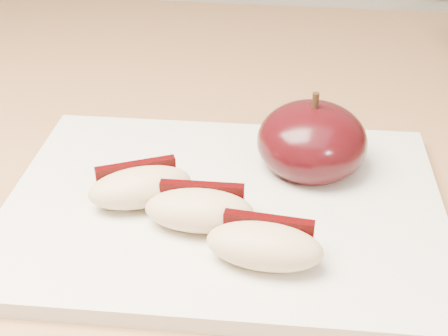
# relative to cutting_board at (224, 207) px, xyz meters

# --- Properties ---
(back_cabinet) EXTENTS (2.40, 0.62, 0.94)m
(back_cabinet) POSITION_rel_cutting_board_xyz_m (-0.04, 0.81, -0.43)
(back_cabinet) COLOR silver
(back_cabinet) RESTS_ON ground
(cutting_board) EXTENTS (0.29, 0.21, 0.01)m
(cutting_board) POSITION_rel_cutting_board_xyz_m (0.00, 0.00, 0.00)
(cutting_board) COLOR silver
(cutting_board) RESTS_ON island_counter
(apple_half) EXTENTS (0.10, 0.10, 0.06)m
(apple_half) POSITION_rel_cutting_board_xyz_m (0.05, 0.05, 0.02)
(apple_half) COLOR black
(apple_half) RESTS_ON cutting_board
(apple_wedge_a) EXTENTS (0.07, 0.06, 0.02)m
(apple_wedge_a) POSITION_rel_cutting_board_xyz_m (-0.05, -0.01, 0.02)
(apple_wedge_a) COLOR tan
(apple_wedge_a) RESTS_ON cutting_board
(apple_wedge_b) EXTENTS (0.07, 0.03, 0.02)m
(apple_wedge_b) POSITION_rel_cutting_board_xyz_m (-0.01, -0.03, 0.02)
(apple_wedge_b) COLOR tan
(apple_wedge_b) RESTS_ON cutting_board
(apple_wedge_c) EXTENTS (0.07, 0.04, 0.02)m
(apple_wedge_c) POSITION_rel_cutting_board_xyz_m (0.03, -0.05, 0.02)
(apple_wedge_c) COLOR tan
(apple_wedge_c) RESTS_ON cutting_board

